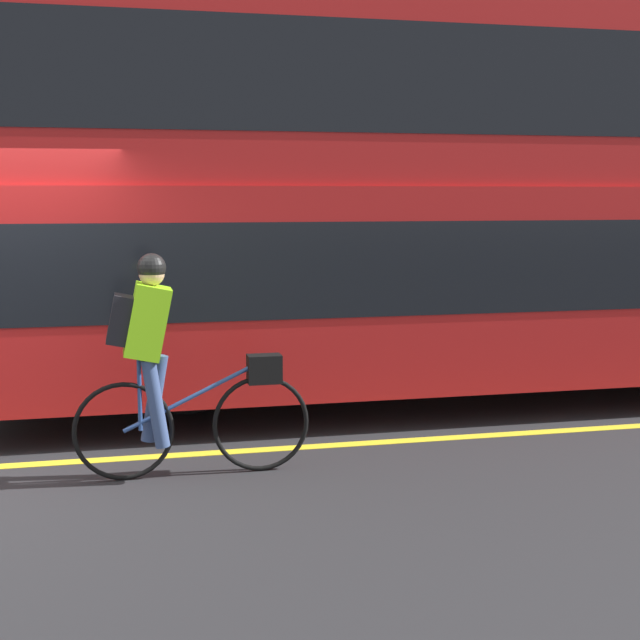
# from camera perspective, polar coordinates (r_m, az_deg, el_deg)

# --- Properties ---
(sidewalk_curb) EXTENTS (60.00, 2.18, 0.15)m
(sidewalk_curb) POSITION_cam_1_polar(r_m,az_deg,el_deg) (13.08, -17.90, -1.45)
(sidewalk_curb) COLOR gray
(sidewalk_curb) RESTS_ON ground_plane
(building_facade) EXTENTS (60.00, 0.30, 7.69)m
(building_facade) POSITION_cam_1_polar(r_m,az_deg,el_deg) (14.26, -18.12, 14.51)
(building_facade) COLOR gray
(building_facade) RESTS_ON ground_plane
(bus) EXTENTS (10.74, 2.55, 3.89)m
(bus) POSITION_cam_1_polar(r_m,az_deg,el_deg) (9.58, 11.69, 8.01)
(bus) COLOR black
(bus) RESTS_ON ground_plane
(cyclist_on_bike) EXTENTS (1.79, 0.32, 1.71)m
(cyclist_on_bike) POSITION_cam_1_polar(r_m,az_deg,el_deg) (6.76, -9.72, -2.50)
(cyclist_on_bike) COLOR black
(cyclist_on_bike) RESTS_ON ground_plane
(trash_bin) EXTENTS (0.56, 0.56, 0.91)m
(trash_bin) POSITION_cam_1_polar(r_m,az_deg,el_deg) (13.21, 0.89, 1.34)
(trash_bin) COLOR #515156
(trash_bin) RESTS_ON sidewalk_curb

